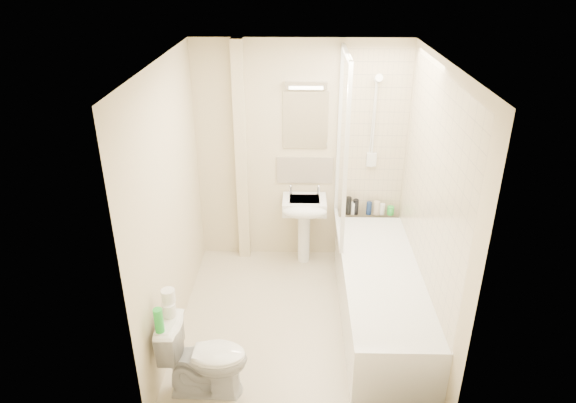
{
  "coord_description": "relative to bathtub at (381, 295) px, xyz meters",
  "views": [
    {
      "loc": [
        -0.01,
        -3.86,
        3.12
      ],
      "look_at": [
        -0.11,
        0.2,
        1.16
      ],
      "focal_mm": 32.0,
      "sensor_mm": 36.0,
      "label": 1
    }
  ],
  "objects": [
    {
      "name": "wall_left",
      "position": [
        -1.85,
        -0.03,
        0.91
      ],
      "size": [
        0.02,
        2.5,
        2.4
      ],
      "primitive_type": "cube",
      "color": "beige",
      "rests_on": "ground"
    },
    {
      "name": "bottle_white_a",
      "position": [
        -0.16,
        1.13,
        0.33
      ],
      "size": [
        0.06,
        0.06,
        0.14
      ],
      "primitive_type": "cylinder",
      "color": "white",
      "rests_on": "bathtub"
    },
    {
      "name": "bottle_black_a",
      "position": [
        -0.22,
        1.13,
        0.36
      ],
      "size": [
        0.07,
        0.07,
        0.2
      ],
      "primitive_type": "cylinder",
      "color": "black",
      "rests_on": "bathtub"
    },
    {
      "name": "wall_back",
      "position": [
        -0.75,
        1.22,
        0.91
      ],
      "size": [
        2.2,
        0.02,
        2.4
      ],
      "primitive_type": "cube",
      "color": "beige",
      "rests_on": "ground"
    },
    {
      "name": "pipe_boxing",
      "position": [
        -1.37,
        1.16,
        0.91
      ],
      "size": [
        0.12,
        0.12,
        2.4
      ],
      "primitive_type": "cube",
      "color": "beige",
      "rests_on": "ground"
    },
    {
      "name": "bottle_blue",
      "position": [
        0.01,
        1.13,
        0.33
      ],
      "size": [
        0.06,
        0.06,
        0.14
      ],
      "primitive_type": "cylinder",
      "color": "navy",
      "rests_on": "bathtub"
    },
    {
      "name": "bottle_black_b",
      "position": [
        -0.14,
        1.13,
        0.35
      ],
      "size": [
        0.06,
        0.06,
        0.17
      ],
      "primitive_type": "cylinder",
      "color": "black",
      "rests_on": "bathtub"
    },
    {
      "name": "bottle_cream",
      "position": [
        0.09,
        1.13,
        0.34
      ],
      "size": [
        0.07,
        0.07,
        0.15
      ],
      "primitive_type": "cylinder",
      "color": "beige",
      "rests_on": "bathtub"
    },
    {
      "name": "splashback",
      "position": [
        -0.7,
        1.21,
        0.74
      ],
      "size": [
        0.6,
        0.02,
        0.3
      ],
      "primitive_type": "cube",
      "color": "beige",
      "rests_on": "wall_back"
    },
    {
      "name": "tile_back",
      "position": [
        0.0,
        1.21,
        1.14
      ],
      "size": [
        0.7,
        0.01,
        1.75
      ],
      "primitive_type": "cube",
      "color": "beige",
      "rests_on": "wall_back"
    },
    {
      "name": "green_bottle",
      "position": [
        -1.75,
        -0.98,
        0.47
      ],
      "size": [
        0.07,
        0.07,
        0.19
      ],
      "primitive_type": "cylinder",
      "color": "green",
      "rests_on": "toilet"
    },
    {
      "name": "shower_fixture",
      "position": [
        -0.0,
        1.17,
        1.26
      ],
      "size": [
        0.1,
        0.16,
        0.99
      ],
      "color": "white",
      "rests_on": "wall_back"
    },
    {
      "name": "pedestal_sink",
      "position": [
        -0.7,
        0.99,
        0.34
      ],
      "size": [
        0.46,
        0.44,
        0.89
      ],
      "color": "white",
      "rests_on": "ground"
    },
    {
      "name": "bottle_white_b",
      "position": [
        0.15,
        1.13,
        0.32
      ],
      "size": [
        0.06,
        0.06,
        0.12
      ],
      "primitive_type": "cylinder",
      "color": "white",
      "rests_on": "bathtub"
    },
    {
      "name": "toilet_roll_lower",
      "position": [
        -1.73,
        -0.8,
        0.43
      ],
      "size": [
        0.1,
        0.1,
        0.11
      ],
      "primitive_type": "cylinder",
      "color": "white",
      "rests_on": "toilet"
    },
    {
      "name": "toilet",
      "position": [
        -1.47,
        -0.88,
        0.04
      ],
      "size": [
        0.41,
        0.67,
        0.66
      ],
      "primitive_type": "imported",
      "rotation": [
        0.0,
        0.0,
        1.54
      ],
      "color": "white",
      "rests_on": "ground"
    },
    {
      "name": "shower_screen",
      "position": [
        -0.35,
        0.77,
        1.16
      ],
      "size": [
        0.04,
        0.92,
        1.8
      ],
      "color": "white",
      "rests_on": "bathtub"
    },
    {
      "name": "bottle_green",
      "position": [
        0.24,
        1.13,
        0.31
      ],
      "size": [
        0.07,
        0.07,
        0.09
      ],
      "primitive_type": "cylinder",
      "color": "green",
      "rests_on": "bathtub"
    },
    {
      "name": "tile_right",
      "position": [
        0.34,
        0.0,
        1.14
      ],
      "size": [
        0.01,
        2.1,
        1.75
      ],
      "primitive_type": "cube",
      "color": "beige",
      "rests_on": "wall_right"
    },
    {
      "name": "strip_light",
      "position": [
        -0.7,
        1.19,
        1.66
      ],
      "size": [
        0.42,
        0.07,
        0.07
      ],
      "primitive_type": "cube",
      "color": "silver",
      "rests_on": "wall_back"
    },
    {
      "name": "wall_right",
      "position": [
        0.35,
        -0.03,
        0.91
      ],
      "size": [
        0.02,
        2.5,
        2.4
      ],
      "primitive_type": "cube",
      "color": "beige",
      "rests_on": "ground"
    },
    {
      "name": "toilet_roll_upper",
      "position": [
        -1.73,
        -0.77,
        0.53
      ],
      "size": [
        0.1,
        0.1,
        0.1
      ],
      "primitive_type": "cylinder",
      "color": "white",
      "rests_on": "toilet_roll_lower"
    },
    {
      "name": "bathtub",
      "position": [
        0.0,
        0.0,
        0.0
      ],
      "size": [
        0.7,
        2.1,
        0.55
      ],
      "color": "white",
      "rests_on": "ground"
    },
    {
      "name": "ceiling",
      "position": [
        -0.75,
        -0.03,
        2.11
      ],
      "size": [
        2.2,
        2.5,
        0.02
      ],
      "primitive_type": "cube",
      "color": "white",
      "rests_on": "wall_back"
    },
    {
      "name": "mirror",
      "position": [
        -0.7,
        1.21,
        1.29
      ],
      "size": [
        0.46,
        0.01,
        0.6
      ],
      "primitive_type": "cube",
      "color": "white",
      "rests_on": "wall_back"
    },
    {
      "name": "floor",
      "position": [
        -0.75,
        -0.03,
        -0.29
      ],
      "size": [
        2.5,
        2.5,
        0.0
      ],
      "primitive_type": "plane",
      "color": "beige",
      "rests_on": "ground"
    }
  ]
}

